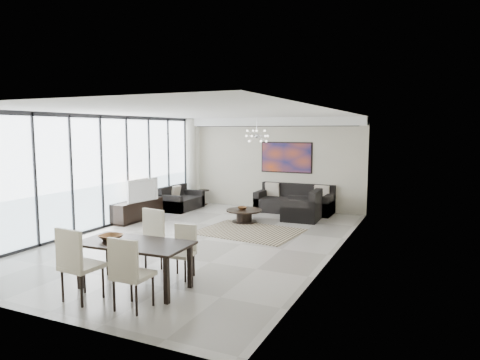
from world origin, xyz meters
The scene contains 20 objects.
room_shell centered at (0.46, 0.00, 1.45)m, with size 6.00×9.00×2.90m.
window_wall centered at (-2.86, 0.00, 1.47)m, with size 0.37×8.95×2.90m.
soffit centered at (0.00, 4.30, 2.77)m, with size 5.98×0.40×0.26m, color white.
painting centered at (0.50, 4.47, 1.65)m, with size 1.68×0.04×0.98m, color #C2481B.
chandelier centered at (0.30, 2.50, 2.35)m, with size 0.66×0.66×0.71m.
rug centered at (0.66, 1.16, 0.01)m, with size 2.40×1.85×0.01m, color black.
coffee_table centered at (0.09, 2.14, 0.19)m, with size 0.98×0.98×0.34m.
bowl_coffee centered at (0.04, 2.12, 0.38)m, with size 0.26×0.26×0.08m, color brown.
sofa_main centered at (0.92, 4.07, 0.29)m, with size 2.34×0.96×0.85m.
loveseat centered at (-2.54, 3.05, 0.25)m, with size 0.83×1.48×0.74m.
armchair centered at (1.49, 3.05, 0.29)m, with size 1.02×1.07×0.86m.
side_table centered at (-2.31, 4.15, 0.33)m, with size 0.36×0.36×0.50m.
tv_console centered at (-2.76, 1.13, 0.28)m, with size 0.50×1.78×0.56m, color black.
television centered at (-2.60, 1.09, 0.87)m, with size 1.09×0.14×0.63m, color gray.
dining_table centered at (0.51, -3.10, 0.66)m, with size 1.83×0.97×0.75m.
dining_chair_sw centered at (0.11, -3.92, 0.64)m, with size 0.55×0.55×1.11m.
dining_chair_se centered at (1.00, -3.85, 0.61)m, with size 0.49×0.49×1.05m.
dining_chair_nw centered at (0.15, -2.23, 0.63)m, with size 0.56×0.56×1.09m.
dining_chair_ne centered at (0.92, -2.31, 0.51)m, with size 0.44×0.44×0.89m.
bowl_dining centered at (0.08, -3.15, 0.79)m, with size 0.36×0.36×0.09m, color brown.
Camera 1 is at (4.76, -8.40, 2.51)m, focal length 32.00 mm.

